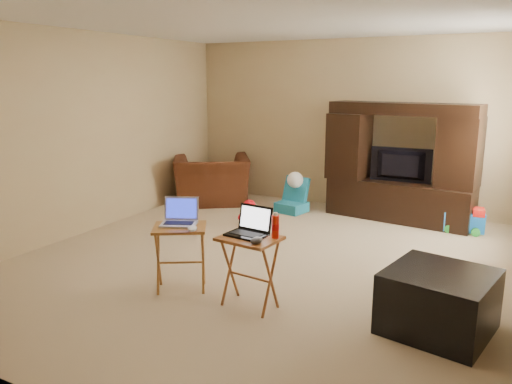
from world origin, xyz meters
The scene contains 19 objects.
floor centered at (0.00, 0.00, 0.00)m, with size 5.50×5.50×0.00m, color #C7AE8A.
ceiling centered at (0.00, 0.00, 2.50)m, with size 5.50×5.50×0.00m, color silver.
wall_back centered at (0.00, 2.75, 1.25)m, with size 5.00×5.00×0.00m, color tan.
wall_front centered at (0.00, -2.75, 1.25)m, with size 5.00×5.00×0.00m, color tan.
wall_left centered at (-2.50, 0.00, 1.25)m, with size 5.50×5.50×0.00m, color tan.
entertainment_center centered at (0.91, 2.30, 0.81)m, with size 1.97×0.49×1.61m, color black.
television centered at (0.91, 2.25, 0.77)m, with size 0.82×0.11×0.47m, color black.
recliner centered at (-1.90, 1.92, 0.37)m, with size 1.14×1.00×0.74m, color #421C0E.
child_rocker centered at (-0.56, 1.99, 0.26)m, with size 0.39×0.44×0.52m, color teal, non-canonical shape.
plush_toy centered at (-0.77, 1.07, 0.18)m, with size 0.33×0.27×0.37m, color red, non-canonical shape.
push_toy centered at (1.79, 2.12, 0.19)m, with size 0.49×0.35×0.37m, color blue, non-canonical shape.
ottoman centered at (1.88, -0.74, 0.24)m, with size 0.75×0.75×0.48m, color black.
tray_table_left centered at (-0.34, -1.03, 0.31)m, with size 0.47×0.38×0.61m, color #965A24.
tray_table_right centered at (0.39, -1.05, 0.31)m, with size 0.48×0.38×0.63m, color #A45A27.
laptop_left centered at (-0.37, -1.00, 0.73)m, with size 0.32×0.27×0.24m, color #B0AFB4.
laptop_right centered at (0.35, -1.03, 0.75)m, with size 0.33×0.27×0.24m, color black.
mouse_left centered at (-0.15, -1.10, 0.64)m, with size 0.08×0.12×0.05m, color silver.
mouse_right centered at (0.52, -1.17, 0.65)m, with size 0.08×0.13×0.05m, color #414045.
water_bottle centered at (0.59, -0.97, 0.72)m, with size 0.06×0.06×0.19m, color red.
Camera 1 is at (2.28, -4.55, 1.91)m, focal length 35.00 mm.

